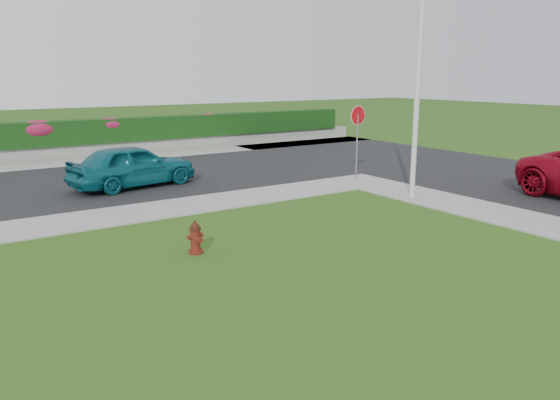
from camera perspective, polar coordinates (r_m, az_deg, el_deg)
ground at (r=8.72m, az=13.78°, el=-12.67°), size 120.00×120.00×0.00m
curb_corner at (r=19.56m, az=8.36°, el=1.95°), size 2.00×2.00×0.04m
sidewalk_beyond at (r=24.98m, az=-22.07°, el=3.53°), size 34.00×2.00×0.04m
retaining_wall at (r=26.40m, az=-22.81°, el=4.54°), size 34.00×0.40×0.60m
hedge at (r=26.40m, az=-23.01°, el=6.39°), size 32.00×0.90×1.10m
fire_hydrant at (r=11.71m, az=-8.83°, el=-3.94°), size 0.37×0.35×0.72m
sedan_teal at (r=18.86m, az=-15.14°, el=3.50°), size 4.43×2.37×1.43m
utility_pole at (r=16.87m, az=14.17°, el=10.97°), size 0.16×0.16×6.47m
stop_sign at (r=19.67m, az=8.12°, el=7.82°), size 0.73×0.07×2.67m
flower_clump_d at (r=26.20m, az=-23.96°, el=6.79°), size 1.56×1.00×0.78m
flower_clump_e at (r=26.92m, az=-17.30°, el=7.58°), size 1.27×0.82×0.64m
flower_clump_f at (r=28.75m, az=-7.60°, el=8.43°), size 1.08×0.70×0.54m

